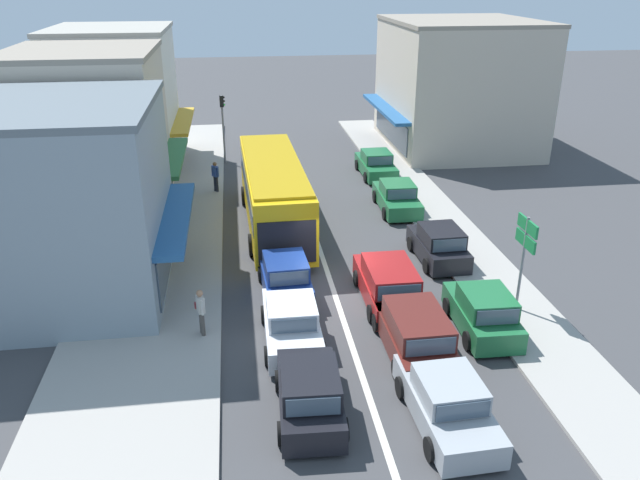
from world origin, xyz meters
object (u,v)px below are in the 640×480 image
object	(u,v)px
wagon_behind_bus_mid	(415,333)
parked_hatchback_kerb_second	(439,245)
wagon_queue_gap_filler	(388,284)
hatchback_adjacent_lane_trail	(310,394)
city_bus	(274,190)
pedestrian_with_handbag_near	(201,309)
hatchback_adjacent_lane_lead	(285,277)
sedan_queue_far_back	(447,402)
sedan_behind_bus_near	(292,323)
parked_hatchback_kerb_front	(483,312)
traffic_light_downstreet	(223,118)
directional_road_sign	(525,242)
parked_sedan_kerb_rear	(376,165)
parked_sedan_kerb_third	(397,197)
pedestrian_browsing_midblock	(215,175)

from	to	relation	value
wagon_behind_bus_mid	parked_hatchback_kerb_second	bearing A→B (deg)	66.17
wagon_queue_gap_filler	hatchback_adjacent_lane_trail	world-z (taller)	wagon_queue_gap_filler
city_bus	pedestrian_with_handbag_near	world-z (taller)	city_bus
hatchback_adjacent_lane_lead	parked_hatchback_kerb_second	world-z (taller)	same
sedan_queue_far_back	sedan_behind_bus_near	bearing A→B (deg)	128.94
parked_hatchback_kerb_front	pedestrian_with_handbag_near	bearing A→B (deg)	174.71
parked_hatchback_kerb_second	hatchback_adjacent_lane_trail	bearing A→B (deg)	-125.67
sedan_queue_far_back	traffic_light_downstreet	distance (m)	26.37
hatchback_adjacent_lane_trail	sedan_behind_bus_near	bearing A→B (deg)	91.95
wagon_behind_bus_mid	directional_road_sign	bearing A→B (deg)	25.36
sedan_queue_far_back	parked_hatchback_kerb_front	xyz separation A→B (m)	(2.68, 4.32, 0.05)
city_bus	pedestrian_with_handbag_near	distance (m)	9.78
parked_hatchback_kerb_second	parked_sedan_kerb_rear	bearing A→B (deg)	90.05
parked_sedan_kerb_third	sedan_behind_bus_near	bearing A→B (deg)	-119.40
parked_hatchback_kerb_second	parked_hatchback_kerb_front	bearing A→B (deg)	-92.62
hatchback_adjacent_lane_lead	parked_hatchback_kerb_front	bearing A→B (deg)	-29.24
wagon_behind_bus_mid	pedestrian_with_handbag_near	xyz separation A→B (m)	(-6.64, 1.84, 0.32)
wagon_queue_gap_filler	traffic_light_downstreet	size ratio (longest dim) A/B	1.08
wagon_queue_gap_filler	parked_hatchback_kerb_second	size ratio (longest dim) A/B	1.21
hatchback_adjacent_lane_lead	parked_hatchback_kerb_second	size ratio (longest dim) A/B	1.01
wagon_queue_gap_filler	parked_sedan_kerb_third	bearing A→B (deg)	73.81
hatchback_adjacent_lane_trail	traffic_light_downstreet	xyz separation A→B (m)	(-2.32, 24.82, 2.15)
parked_hatchback_kerb_front	city_bus	bearing A→B (deg)	121.64
parked_sedan_kerb_rear	pedestrian_with_handbag_near	size ratio (longest dim) A/B	2.58
city_bus	sedan_behind_bus_near	bearing A→B (deg)	-90.78
sedan_queue_far_back	hatchback_adjacent_lane_trail	bearing A→B (deg)	167.46
hatchback_adjacent_lane_lead	directional_road_sign	xyz separation A→B (m)	(8.01, -2.46, 1.99)
pedestrian_browsing_midblock	hatchback_adjacent_lane_lead	bearing A→B (deg)	-77.03
city_bus	parked_sedan_kerb_third	xyz separation A→B (m)	(6.27, 1.50, -1.22)
hatchback_adjacent_lane_trail	parked_sedan_kerb_rear	size ratio (longest dim) A/B	0.90
wagon_behind_bus_mid	hatchback_adjacent_lane_lead	bearing A→B (deg)	129.18
city_bus	pedestrian_browsing_midblock	bearing A→B (deg)	117.96
parked_hatchback_kerb_second	pedestrian_with_handbag_near	size ratio (longest dim) A/B	2.29
parked_hatchback_kerb_second	directional_road_sign	world-z (taller)	directional_road_sign
sedan_queue_far_back	traffic_light_downstreet	world-z (taller)	traffic_light_downstreet
sedan_behind_bus_near	wagon_queue_gap_filler	size ratio (longest dim) A/B	0.93
pedestrian_with_handbag_near	traffic_light_downstreet	bearing A→B (deg)	88.03
wagon_queue_gap_filler	pedestrian_browsing_midblock	xyz separation A→B (m)	(-6.37, 13.05, 0.32)
directional_road_sign	city_bus	bearing A→B (deg)	131.26
pedestrian_browsing_midblock	parked_hatchback_kerb_front	bearing A→B (deg)	-59.59
hatchback_adjacent_lane_lead	parked_sedan_kerb_rear	world-z (taller)	hatchback_adjacent_lane_lead
sedan_queue_far_back	city_bus	bearing A→B (deg)	103.84
parked_hatchback_kerb_front	traffic_light_downstreet	size ratio (longest dim) A/B	0.89
sedan_queue_far_back	parked_sedan_kerb_rear	world-z (taller)	same
city_bus	sedan_behind_bus_near	distance (m)	9.95
hatchback_adjacent_lane_trail	directional_road_sign	size ratio (longest dim) A/B	1.05
sedan_behind_bus_near	hatchback_adjacent_lane_lead	distance (m)	3.28
hatchback_adjacent_lane_lead	directional_road_sign	distance (m)	8.61
hatchback_adjacent_lane_trail	traffic_light_downstreet	bearing A→B (deg)	95.34
wagon_queue_gap_filler	parked_hatchback_kerb_second	bearing A→B (deg)	47.56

